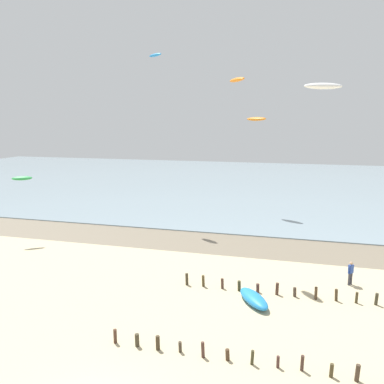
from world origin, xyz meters
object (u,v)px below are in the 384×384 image
(kite_aloft_1, at_px, (256,119))
(kite_aloft_2, at_px, (323,86))
(grounded_kite, at_px, (254,299))
(kite_aloft_5, at_px, (22,178))
(kite_aloft_0, at_px, (155,55))
(kite_aloft_4, at_px, (237,80))
(person_nearest_camera, at_px, (351,272))

(kite_aloft_1, relative_size, kite_aloft_2, 1.11)
(grounded_kite, bearing_deg, kite_aloft_5, -141.64)
(kite_aloft_0, height_order, kite_aloft_4, kite_aloft_0)
(person_nearest_camera, height_order, kite_aloft_4, kite_aloft_4)
(grounded_kite, distance_m, kite_aloft_1, 27.78)
(person_nearest_camera, height_order, kite_aloft_0, kite_aloft_0)
(kite_aloft_2, bearing_deg, person_nearest_camera, -175.29)
(kite_aloft_2, distance_m, kite_aloft_5, 27.77)
(kite_aloft_0, xyz_separation_m, kite_aloft_4, (10.69, -11.40, -4.03))
(kite_aloft_2, bearing_deg, kite_aloft_5, -29.25)
(kite_aloft_1, bearing_deg, kite_aloft_0, 63.35)
(person_nearest_camera, xyz_separation_m, grounded_kite, (-6.28, -4.54, -0.60))
(person_nearest_camera, relative_size, kite_aloft_2, 0.68)
(person_nearest_camera, distance_m, grounded_kite, 7.77)
(kite_aloft_4, bearing_deg, person_nearest_camera, -145.23)
(kite_aloft_0, relative_size, kite_aloft_1, 0.74)
(kite_aloft_4, relative_size, kite_aloft_5, 1.08)
(grounded_kite, bearing_deg, kite_aloft_0, -177.57)
(kite_aloft_1, xyz_separation_m, kite_aloft_2, (6.17, -21.89, 1.89))
(person_nearest_camera, bearing_deg, kite_aloft_5, 173.57)
(person_nearest_camera, relative_size, grounded_kite, 0.54)
(kite_aloft_0, distance_m, kite_aloft_1, 14.21)
(grounded_kite, bearing_deg, kite_aloft_1, 153.05)
(kite_aloft_0, xyz_separation_m, kite_aloft_2, (16.71, -15.24, -4.95))
(person_nearest_camera, distance_m, kite_aloft_0, 29.66)
(kite_aloft_4, bearing_deg, kite_aloft_2, -160.77)
(kite_aloft_2, relative_size, kite_aloft_4, 1.28)
(kite_aloft_4, xyz_separation_m, kite_aloft_5, (-20.35, 0.63, -8.40))
(grounded_kite, relative_size, kite_aloft_4, 1.61)
(kite_aloft_1, bearing_deg, kite_aloft_4, 121.55)
(person_nearest_camera, distance_m, kite_aloft_5, 29.64)
(grounded_kite, relative_size, kite_aloft_2, 1.25)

